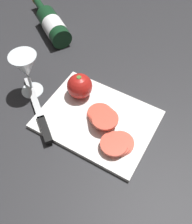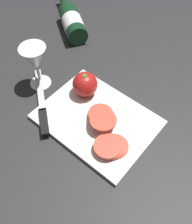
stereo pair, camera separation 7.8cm
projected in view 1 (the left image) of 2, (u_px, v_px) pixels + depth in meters
ground_plane at (102, 114)px, 0.83m from camera, size 3.00×3.00×0.00m
cutting_board at (96, 119)px, 0.81m from camera, size 0.35×0.26×0.01m
wine_bottle at (53, 25)px, 1.04m from camera, size 0.29×0.22×0.08m
wine_glass at (26, 68)px, 0.80m from camera, size 0.08×0.08×0.16m
whole_tomato at (80, 86)px, 0.83m from camera, size 0.08×0.08×0.08m
knife at (42, 122)px, 0.79m from camera, size 0.23×0.19×0.01m
tomato_slice_stack_near at (102, 116)px, 0.79m from camera, size 0.11×0.11×0.04m
tomato_slice_stack_far at (117, 143)px, 0.74m from camera, size 0.09×0.10×0.02m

